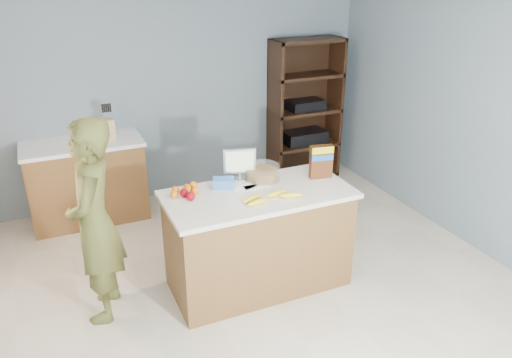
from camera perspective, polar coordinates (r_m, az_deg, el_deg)
name	(u,v)px	position (r m, az deg, el deg)	size (l,w,h in m)	color
floor	(273,302)	(4.36, 1.92, -13.87)	(4.50, 5.00, 0.02)	beige
walls	(276,113)	(3.60, 2.28, 7.49)	(4.52, 5.02, 2.51)	slate
counter_peninsula	(258,243)	(4.35, 0.27, -7.32)	(1.56, 0.76, 0.90)	brown
back_cabinet	(87,181)	(5.75, -18.73, -0.21)	(1.24, 0.62, 0.90)	brown
shelving_unit	(303,113)	(6.51, 5.40, 7.56)	(0.90, 0.40, 1.80)	black
person	(95,223)	(4.01, -17.95, -4.76)	(0.60, 0.39, 1.65)	#4F5022
knife_block	(109,129)	(5.56, -16.46, 5.54)	(0.12, 0.10, 0.31)	tan
envelopes	(251,187)	(4.21, -0.60, -0.94)	(0.34, 0.18, 0.00)	white
bananas	(269,197)	(3.99, 1.54, -2.11)	(0.51, 0.18, 0.04)	yellow
apples	(187,195)	(4.03, -7.85, -1.78)	(0.10, 0.16, 0.07)	maroon
oranges	(186,189)	(4.14, -8.04, -1.19)	(0.26, 0.17, 0.06)	orange
blue_carton	(224,183)	(4.20, -3.73, -0.45)	(0.18, 0.12, 0.08)	blue
salad_bowl	(262,173)	(4.35, 0.72, 0.69)	(0.30, 0.30, 0.13)	#267219
tv	(240,162)	(4.31, -1.89, 1.93)	(0.28, 0.12, 0.28)	silver
cereal_box	(321,159)	(4.38, 7.46, 2.25)	(0.21, 0.11, 0.29)	#592B14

